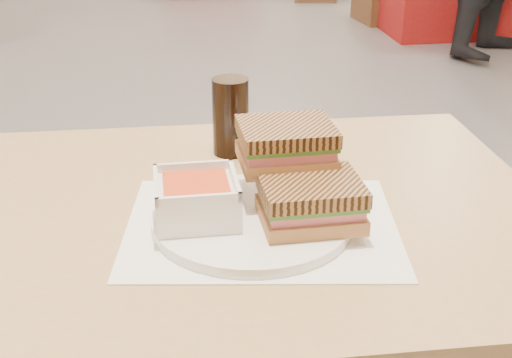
{
  "coord_description": "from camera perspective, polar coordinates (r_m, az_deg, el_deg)",
  "views": [
    {
      "loc": [
        -0.06,
        -2.85,
        1.22
      ],
      "look_at": [
        0.01,
        -2.0,
        0.82
      ],
      "focal_mm": 48.57,
      "sensor_mm": 36.0,
      "label": 1
    }
  ],
  "objects": [
    {
      "name": "cola_glass",
      "position": [
        1.18,
        -2.11,
        5.16
      ],
      "size": [
        0.06,
        0.06,
        0.13
      ],
      "color": "black",
      "rests_on": "main_table"
    },
    {
      "name": "panini_lower",
      "position": [
        0.93,
        4.51,
        -1.82
      ],
      "size": [
        0.14,
        0.12,
        0.06
      ],
      "color": "#9D6D41",
      "rests_on": "plate"
    },
    {
      "name": "soup_bowl",
      "position": [
        0.95,
        -4.92,
        -1.73
      ],
      "size": [
        0.12,
        0.12,
        0.06
      ],
      "color": "white",
      "rests_on": "plate"
    },
    {
      "name": "main_table",
      "position": [
        1.07,
        -8.82,
        -8.08
      ],
      "size": [
        1.23,
        0.75,
        0.75
      ],
      "color": "tan",
      "rests_on": "ground"
    },
    {
      "name": "panini_upper",
      "position": [
        0.98,
        2.51,
        2.88
      ],
      "size": [
        0.14,
        0.12,
        0.06
      ],
      "color": "#9D6D41",
      "rests_on": "panini_lower"
    },
    {
      "name": "tray_liner",
      "position": [
        0.97,
        0.46,
        -3.88
      ],
      "size": [
        0.4,
        0.32,
        0.0
      ],
      "color": "white",
      "rests_on": "main_table"
    },
    {
      "name": "plate",
      "position": [
        0.96,
        -0.33,
        -3.45
      ],
      "size": [
        0.28,
        0.28,
        0.01
      ],
      "color": "white",
      "rests_on": "tray_liner"
    }
  ]
}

